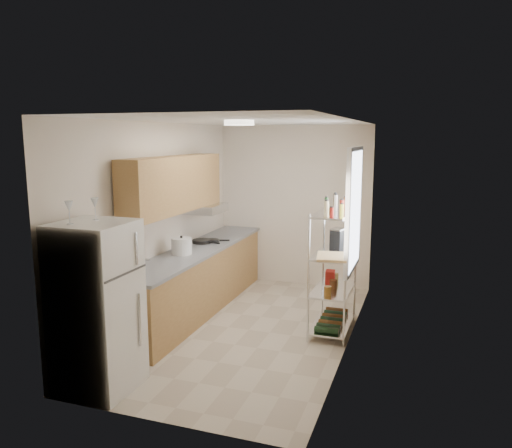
# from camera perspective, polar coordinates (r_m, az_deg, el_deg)

# --- Properties ---
(room) EXTENTS (2.52, 4.42, 2.62)m
(room) POSITION_cam_1_polar(r_m,az_deg,el_deg) (6.10, -0.87, -0.60)
(room) COLOR #C0B29C
(room) RESTS_ON ground
(counter_run) EXTENTS (0.63, 3.51, 0.90)m
(counter_run) POSITION_cam_1_polar(r_m,az_deg,el_deg) (7.04, -6.73, -6.31)
(counter_run) COLOR #A57C46
(counter_run) RESTS_ON ground
(upper_cabinets) EXTENTS (0.33, 2.20, 0.72)m
(upper_cabinets) POSITION_cam_1_polar(r_m,az_deg,el_deg) (6.55, -9.33, 4.51)
(upper_cabinets) COLOR #A57C46
(upper_cabinets) RESTS_ON room
(range_hood) EXTENTS (0.50, 0.60, 0.12)m
(range_hood) POSITION_cam_1_polar(r_m,az_deg,el_deg) (7.28, -5.88, 1.80)
(range_hood) COLOR #B7BABC
(range_hood) RESTS_ON room
(window) EXTENTS (0.06, 1.00, 1.46)m
(window) POSITION_cam_1_polar(r_m,az_deg,el_deg) (6.11, 11.14, 1.61)
(window) COLOR white
(window) RESTS_ON room
(bakers_rack) EXTENTS (0.45, 0.90, 1.73)m
(bakers_rack) POSITION_cam_1_polar(r_m,az_deg,el_deg) (6.17, 8.91, -2.42)
(bakers_rack) COLOR silver
(bakers_rack) RESTS_ON ground
(ceiling_dome) EXTENTS (0.34, 0.34, 0.05)m
(ceiling_dome) POSITION_cam_1_polar(r_m,az_deg,el_deg) (5.72, -1.94, 11.48)
(ceiling_dome) COLOR white
(ceiling_dome) RESTS_ON room
(refrigerator) EXTENTS (0.68, 0.68, 1.64)m
(refrigerator) POSITION_cam_1_polar(r_m,az_deg,el_deg) (5.04, -17.72, -9.02)
(refrigerator) COLOR silver
(refrigerator) RESTS_ON ground
(wine_glass_a) EXTENTS (0.08, 0.08, 0.21)m
(wine_glass_a) POSITION_cam_1_polar(r_m,az_deg,el_deg) (4.77, -20.56, 1.22)
(wine_glass_a) COLOR silver
(wine_glass_a) RESTS_ON refrigerator
(wine_glass_b) EXTENTS (0.08, 0.08, 0.21)m
(wine_glass_b) POSITION_cam_1_polar(r_m,az_deg,el_deg) (4.93, -17.91, 1.65)
(wine_glass_b) COLOR silver
(wine_glass_b) RESTS_ON refrigerator
(rice_cooker) EXTENTS (0.27, 0.27, 0.22)m
(rice_cooker) POSITION_cam_1_polar(r_m,az_deg,el_deg) (6.58, -8.50, -2.51)
(rice_cooker) COLOR silver
(rice_cooker) RESTS_ON counter_run
(frying_pan_large) EXTENTS (0.32, 0.32, 0.05)m
(frying_pan_large) POSITION_cam_1_polar(r_m,az_deg,el_deg) (7.26, -6.21, -1.97)
(frying_pan_large) COLOR black
(frying_pan_large) RESTS_ON counter_run
(frying_pan_small) EXTENTS (0.25, 0.25, 0.04)m
(frying_pan_small) POSITION_cam_1_polar(r_m,az_deg,el_deg) (7.31, -5.04, -1.90)
(frying_pan_small) COLOR black
(frying_pan_small) RESTS_ON counter_run
(cutting_board) EXTENTS (0.42, 0.50, 0.03)m
(cutting_board) POSITION_cam_1_polar(r_m,az_deg,el_deg) (5.93, 8.69, -3.73)
(cutting_board) COLOR tan
(cutting_board) RESTS_ON bakers_rack
(espresso_machine) EXTENTS (0.19, 0.24, 0.25)m
(espresso_machine) POSITION_cam_1_polar(r_m,az_deg,el_deg) (6.47, 9.37, -1.59)
(espresso_machine) COLOR black
(espresso_machine) RESTS_ON bakers_rack
(storage_bag) EXTENTS (0.13, 0.17, 0.18)m
(storage_bag) POSITION_cam_1_polar(r_m,az_deg,el_deg) (6.45, 8.48, -6.06)
(storage_bag) COLOR #A11D13
(storage_bag) RESTS_ON bakers_rack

